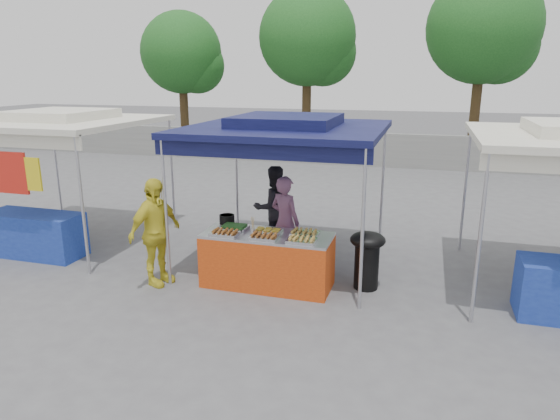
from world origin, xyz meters
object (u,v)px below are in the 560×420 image
(vendor_woman, at_px, (285,221))
(cooking_pot, at_px, (227,219))
(helper_man, at_px, (273,208))
(customer_person, at_px, (155,232))
(vendor_table, at_px, (267,260))
(wok_burner, at_px, (367,255))

(vendor_woman, bearing_deg, cooking_pot, 58.18)
(helper_man, bearing_deg, customer_person, 22.92)
(vendor_table, height_order, wok_burner, wok_burner)
(cooking_pot, bearing_deg, customer_person, -138.74)
(vendor_table, xyz_separation_m, cooking_pot, (-0.81, 0.35, 0.50))
(cooking_pot, bearing_deg, vendor_woman, 34.67)
(wok_burner, xyz_separation_m, helper_man, (-1.93, 1.37, 0.26))
(vendor_table, bearing_deg, customer_person, -165.98)
(vendor_table, bearing_deg, cooking_pot, 156.43)
(wok_burner, distance_m, vendor_woman, 1.61)
(vendor_table, xyz_separation_m, customer_person, (-1.69, -0.42, 0.43))
(vendor_woman, distance_m, helper_man, 0.90)
(vendor_table, relative_size, customer_person, 1.17)
(vendor_table, xyz_separation_m, wok_burner, (1.50, 0.34, 0.12))
(helper_man, bearing_deg, cooking_pot, 37.84)
(vendor_woman, xyz_separation_m, customer_person, (-1.72, -1.35, 0.06))
(cooking_pot, distance_m, vendor_woman, 1.02)
(cooking_pot, height_order, wok_burner, cooking_pot)
(cooking_pot, relative_size, customer_person, 0.14)
(vendor_woman, bearing_deg, customer_person, 61.72)
(vendor_table, distance_m, customer_person, 1.80)
(cooking_pot, relative_size, vendor_woman, 0.16)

